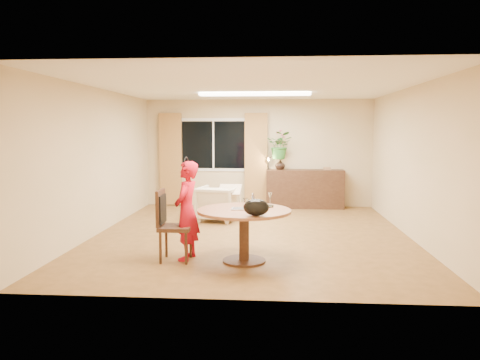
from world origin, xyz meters
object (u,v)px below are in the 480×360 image
(child, at_px, (187,211))
(sideboard, at_px, (305,189))
(dining_chair, at_px, (176,225))
(armchair, at_px, (218,203))
(dining_table, at_px, (244,221))

(child, xyz_separation_m, sideboard, (1.97, 4.68, -0.25))
(dining_chair, relative_size, armchair, 1.29)
(dining_table, relative_size, dining_chair, 1.29)
(dining_table, bearing_deg, dining_chair, -179.22)
(sideboard, bearing_deg, dining_table, -103.54)
(dining_chair, bearing_deg, dining_table, 0.67)
(armchair, bearing_deg, dining_table, 115.68)
(dining_chair, xyz_separation_m, child, (0.14, 0.09, 0.20))
(armchair, bearing_deg, child, 100.14)
(dining_chair, xyz_separation_m, sideboard, (2.12, 4.77, -0.05))
(dining_chair, bearing_deg, armchair, 85.41)
(dining_chair, bearing_deg, sideboard, 65.97)
(armchair, bearing_deg, dining_chair, 97.45)
(dining_table, distance_m, dining_chair, 0.97)
(dining_table, relative_size, armchair, 1.67)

